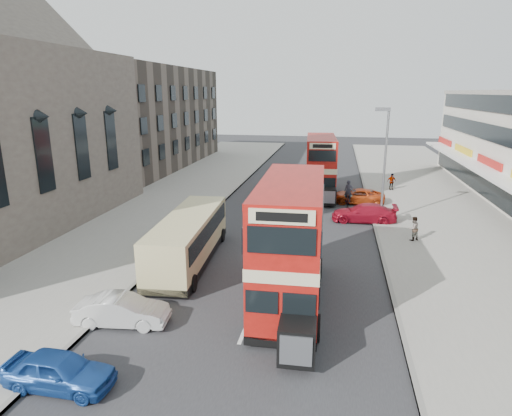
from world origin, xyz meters
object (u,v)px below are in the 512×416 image
Objects in this scene: pedestrian_near at (413,228)px; pedestrian_far at (391,182)px; car_left_near at (59,371)px; car_left_front at (122,310)px; street_lamp at (384,157)px; cyclist at (348,197)px; bus_main at (291,242)px; car_right_a at (364,213)px; car_right_b at (358,196)px; coach at (189,237)px; bus_second at (321,165)px.

pedestrian_near is 14.68m from pedestrian_far.
car_left_front is at bearing -0.93° from car_left_near.
street_lamp is 6.40m from cyclist.
car_left_front is 22.86m from cyclist.
car_right_a is at bearing -108.36° from bus_main.
car_right_b is at bearing -141.12° from pedestrian_far.
car_left_front reaches higher than car_left_near.
bus_main reaches higher than car_left_near.
coach is 2.12× the size of car_right_b.
pedestrian_near is 0.72× the size of cyclist.
pedestrian_far is at bearing -108.02° from bus_main.
car_left_front is 30.30m from pedestrian_far.
car_left_front is (-11.48, -16.43, -4.17)m from street_lamp.
coach is 24.12m from pedestrian_far.
bus_second is 4.34× the size of cyclist.
street_lamp is 0.88× the size of bus_second.
car_right_a is (3.54, -8.31, -2.01)m from bus_second.
bus_second is 4.85m from car_right_b.
car_left_front is 0.84× the size of car_right_b.
bus_second is 6.00× the size of pedestrian_near.
street_lamp is at bearing -119.58° from pedestrian_far.
bus_main is at bearing 85.20° from bus_second.
bus_main is 10.00m from car_left_near.
car_left_near is 1.66× the size of cyclist.
car_right_a reaches higher than car_left_front.
car_left_near is 27.75m from car_right_b.
car_left_front is (0.10, 3.95, 0.01)m from car_left_near.
street_lamp is at bearing 16.08° from car_right_b.
pedestrian_near is at bearing -38.37° from car_left_near.
street_lamp is 2.29× the size of car_left_near.
car_right_b is 2.88× the size of pedestrian_near.
pedestrian_far is at bearing -163.73° from bus_second.
street_lamp reaches higher than car_left_near.
bus_main is at bearing -111.06° from street_lamp.
pedestrian_near is at bearing 20.04° from car_right_b.
pedestrian_far is (3.32, 5.30, 0.31)m from car_right_b.
car_right_b is 1.28m from cyclist.
car_right_a is 5.42m from car_right_b.
cyclist is (8.84, 14.05, -0.74)m from coach.
bus_main is 17.92m from cyclist.
pedestrian_near is 0.99× the size of pedestrian_far.
bus_main is 7.55m from car_left_front.
car_right_a is at bearing 4.79° from car_right_b.
car_right_b is (10.15, 21.84, 0.00)m from car_left_front.
car_right_a is 11.15m from pedestrian_far.
car_right_a is (10.49, 20.38, 0.06)m from car_left_near.
car_left_near is at bearing 17.40° from pedestrian_near.
pedestrian_far is (12.99, 20.32, -0.52)m from coach.
pedestrian_near is (6.31, -12.27, -1.75)m from bus_second.
car_left_near is 22.92m from car_right_a.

